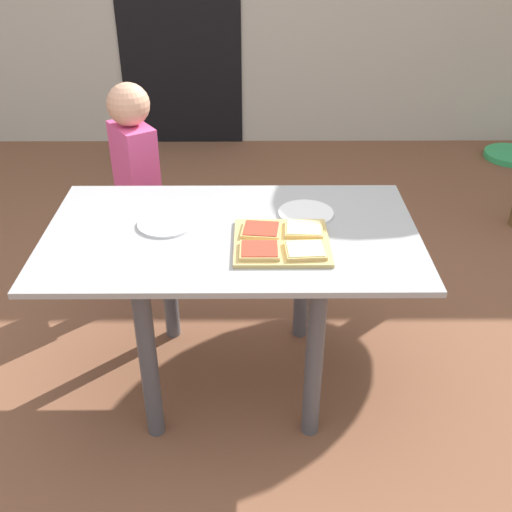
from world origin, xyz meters
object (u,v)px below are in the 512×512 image
Objects in this scene: plate_white_left at (166,224)px; child_left at (136,173)px; pizza_slice_near_left at (260,250)px; pizza_slice_far_right at (304,229)px; cutting_board at (282,242)px; plate_white_right at (306,213)px; pizza_slice_far_left at (261,230)px; garden_hose_coil at (512,155)px; pizza_slice_near_right at (305,250)px; dining_table at (232,262)px.

child_left is (-0.23, 0.66, -0.10)m from plate_white_left.
pizza_slice_near_left is 0.21m from pizza_slice_far_right.
cutting_board reaches higher than plate_white_right.
pizza_slice_far_left is 0.36× the size of garden_hose_coil.
plate_white_right is (0.18, 0.30, -0.02)m from pizza_slice_near_left.
pizza_slice_far_left is 0.14× the size of child_left.
pizza_slice_near_right is at bearing -51.04° from child_left.
garden_hose_coil is (2.48, 1.63, -0.58)m from child_left.
garden_hose_coil is (1.76, 2.51, -0.69)m from pizza_slice_near_right.
cutting_board reaches higher than garden_hose_coil.
cutting_board is 2.35× the size of pizza_slice_near_right.
dining_table is 0.33m from pizza_slice_near_right.
child_left is at bearing 108.87° from plate_white_left.
pizza_slice_far_left is at bearing -128.76° from garden_hose_coil.
pizza_slice_near_left is at bearing -92.74° from pizza_slice_far_left.
child_left is (-0.71, 0.88, -0.11)m from pizza_slice_near_right.
pizza_slice_near_right is 0.67× the size of plate_white_left.
plate_white_right is at bearing -38.38° from child_left.
pizza_slice_far_right is 0.34× the size of garden_hose_coil.
pizza_slice_far_right reaches higher than dining_table.
pizza_slice_far_right is 0.50m from plate_white_left.
dining_table is at bearing -154.86° from plate_white_right.
pizza_slice_near_right is 0.34× the size of garden_hose_coil.
pizza_slice_far_right is 0.16m from plate_white_right.
dining_table is 10.05× the size of pizza_slice_near_left.
pizza_slice_far_left and pizza_slice_far_right have the same top height.
plate_white_left reaches higher than dining_table.
cutting_board is 2.36× the size of pizza_slice_far_right.
child_left is (-0.57, 0.74, -0.11)m from pizza_slice_far_left.
pizza_slice_near_left is 0.92× the size of pizza_slice_far_left.
pizza_slice_far_left is 0.94m from child_left.
pizza_slice_near_left is at bearing -57.43° from child_left.
pizza_slice_near_left is 0.33× the size of garden_hose_coil.
pizza_slice_near_left is at bearing -120.65° from plate_white_right.
child_left reaches higher than pizza_slice_far_right.
garden_hose_coil is at bearing 49.37° from dining_table.
plate_white_right is 0.52m from plate_white_left.
cutting_board is 0.24m from plate_white_right.
child_left is (-0.64, 0.80, -0.10)m from cutting_board.
plate_white_right reaches higher than garden_hose_coil.
pizza_slice_near_left is 0.64× the size of plate_white_left.
dining_table is 0.30m from pizza_slice_far_right.
dining_table is at bearing -130.63° from garden_hose_coil.
plate_white_left reaches higher than garden_hose_coil.
pizza_slice_far_left is at bearing 87.26° from pizza_slice_near_left.
cutting_board is at bearing -127.03° from garden_hose_coil.
pizza_slice_far_left is 0.15m from pizza_slice_far_right.
dining_table is 3.14m from garden_hose_coil.
plate_white_left is at bearing 147.21° from pizza_slice_near_left.
pizza_slice_far_right is at bearing -8.45° from plate_white_left.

